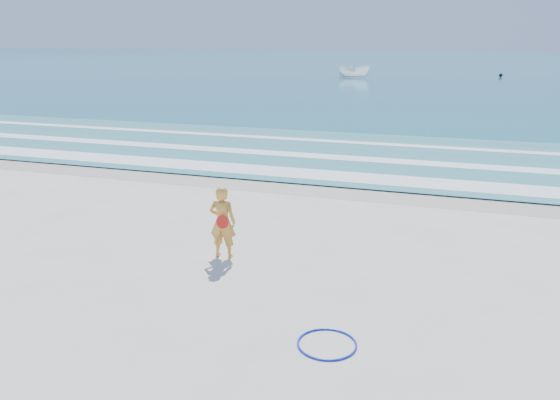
% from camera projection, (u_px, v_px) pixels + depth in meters
% --- Properties ---
extents(ground, '(400.00, 400.00, 0.00)m').
position_uv_depth(ground, '(161.00, 321.00, 8.88)').
color(ground, silver).
rests_on(ground, ground).
extents(wet_sand, '(400.00, 2.40, 0.00)m').
position_uv_depth(wet_sand, '(307.00, 185.00, 17.08)').
color(wet_sand, '#B2A893').
rests_on(wet_sand, ground).
extents(ocean, '(400.00, 190.00, 0.04)m').
position_uv_depth(ocean, '(439.00, 63.00, 104.58)').
color(ocean, '#19727F').
rests_on(ocean, ground).
extents(shallow, '(400.00, 10.00, 0.01)m').
position_uv_depth(shallow, '(340.00, 153.00, 21.63)').
color(shallow, '#59B7AD').
rests_on(shallow, ocean).
extents(foam_near, '(400.00, 1.40, 0.01)m').
position_uv_depth(foam_near, '(317.00, 174.00, 18.25)').
color(foam_near, white).
rests_on(foam_near, shallow).
extents(foam_mid, '(400.00, 0.90, 0.01)m').
position_uv_depth(foam_mid, '(336.00, 157.00, 20.90)').
color(foam_mid, white).
rests_on(foam_mid, shallow).
extents(foam_far, '(400.00, 0.60, 0.01)m').
position_uv_depth(foam_far, '(352.00, 142.00, 23.90)').
color(foam_far, white).
rests_on(foam_far, shallow).
extents(hoop, '(1.16, 1.16, 0.03)m').
position_uv_depth(hoop, '(327.00, 344.00, 8.19)').
color(hoop, '#0B29CF').
rests_on(hoop, ground).
extents(boat, '(3.96, 1.59, 1.51)m').
position_uv_depth(boat, '(354.00, 71.00, 63.07)').
color(boat, white).
rests_on(boat, ocean).
extents(buoy, '(0.43, 0.43, 0.43)m').
position_uv_depth(buoy, '(501.00, 75.00, 64.74)').
color(buoy, black).
rests_on(buoy, ocean).
extents(woman, '(0.59, 0.43, 1.54)m').
position_uv_depth(woman, '(223.00, 222.00, 11.30)').
color(woman, gold).
rests_on(woman, ground).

